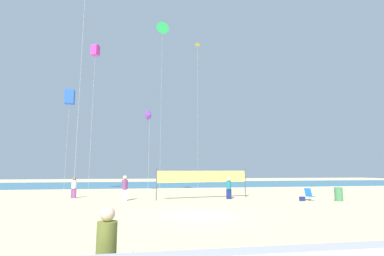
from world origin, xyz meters
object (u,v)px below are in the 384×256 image
trash_barrel (339,194)px  kite_violet_delta (150,115)px  beachgoer_white_shirt (74,187)px  kite_yellow_diamond (198,49)px  beachgoer_teal_shirt (229,187)px  mother_figure (106,249)px  kite_magenta_box (95,51)px  beach_handbag (302,199)px  kite_green_delta (162,29)px  folding_beach_chair (309,194)px  volleyball_net (203,178)px  kite_blue_box (70,97)px  beachgoer_plum_shirt (125,187)px

trash_barrel → kite_violet_delta: kite_violet_delta is taller
beachgoer_white_shirt → trash_barrel: bearing=70.0°
beachgoer_white_shirt → kite_yellow_diamond: kite_yellow_diamond is taller
beachgoer_white_shirt → beachgoer_teal_shirt: size_ratio=1.02×
mother_figure → kite_magenta_box: kite_magenta_box is taller
trash_barrel → kite_yellow_diamond: kite_yellow_diamond is taller
beach_handbag → kite_magenta_box: 21.28m
kite_yellow_diamond → kite_green_delta: bearing=160.2°
beachgoer_white_shirt → beach_handbag: 17.84m
beachgoer_teal_shirt → trash_barrel: size_ratio=1.69×
beachgoer_white_shirt → kite_magenta_box: size_ratio=0.13×
beach_handbag → kite_magenta_box: kite_magenta_box is taller
folding_beach_chair → beach_handbag: 0.84m
mother_figure → folding_beach_chair: mother_figure is taller
volleyball_net → kite_blue_box: kite_blue_box is taller
beachgoer_plum_shirt → folding_beach_chair: 13.78m
folding_beach_chair → kite_violet_delta: (-11.79, 6.82, 6.90)m
folding_beach_chair → trash_barrel: bearing=-67.5°
mother_figure → beachgoer_plum_shirt: beachgoer_plum_shirt is taller
mother_figure → kite_green_delta: size_ratio=0.08×
volleyball_net → beach_handbag: (6.77, -2.94, -1.48)m
beachgoer_teal_shirt → beach_handbag: 5.44m
folding_beach_chair → kite_magenta_box: kite_magenta_box is taller
kite_green_delta → kite_blue_box: bearing=-175.5°
trash_barrel → beach_handbag: size_ratio=2.50×
kite_green_delta → kite_blue_box: (-10.15, -0.80, -9.36)m
folding_beach_chair → kite_green_delta: kite_green_delta is taller
kite_magenta_box → kite_yellow_diamond: (10.64, 6.40, 3.79)m
beachgoer_plum_shirt → volleyball_net: (6.09, 0.56, 0.65)m
beachgoer_teal_shirt → kite_violet_delta: (-6.19, 4.77, 6.48)m
mother_figure → kite_magenta_box: size_ratio=0.12×
mother_figure → kite_blue_box: 29.60m
trash_barrel → volleyball_net: size_ratio=0.13×
kite_green_delta → kite_violet_delta: kite_green_delta is taller
kite_magenta_box → kite_yellow_diamond: 12.98m
folding_beach_chair → beachgoer_teal_shirt: bearing=114.1°
beachgoer_white_shirt → trash_barrel: beachgoer_white_shirt is taller
beachgoer_white_shirt → trash_barrel: (19.67, -5.71, -0.41)m
kite_green_delta → kite_magenta_box: 12.22m
volleyball_net → kite_violet_delta: 8.27m
beachgoer_plum_shirt → kite_green_delta: 22.04m
mother_figure → beach_handbag: (12.23, 14.14, -0.70)m
folding_beach_chair → beachgoer_white_shirt: bearing=118.8°
beachgoer_teal_shirt → kite_magenta_box: size_ratio=0.12×
beachgoer_teal_shirt → kite_violet_delta: 10.15m
mother_figure → volleyball_net: volleyball_net is taller
beachgoer_teal_shirt → folding_beach_chair: bearing=-148.8°
beach_handbag → mother_figure: bearing=-130.9°
kite_blue_box → kite_yellow_diamond: size_ratio=0.63×
kite_blue_box → beachgoer_plum_shirt: bearing=-56.9°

